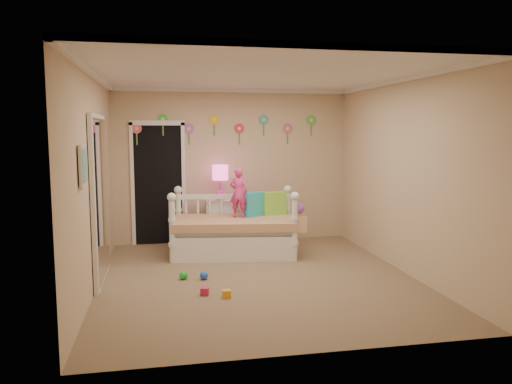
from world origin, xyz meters
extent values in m
cube|color=#7F684C|center=(0.00, 0.00, 0.00)|extent=(4.00, 4.50, 0.01)
cube|color=white|center=(0.00, 0.00, 2.60)|extent=(4.00, 4.50, 0.01)
cube|color=tan|center=(0.00, 2.25, 1.30)|extent=(4.00, 0.01, 2.60)
cube|color=tan|center=(-2.00, 0.00, 1.30)|extent=(0.01, 4.50, 2.60)
cube|color=tan|center=(2.00, 0.00, 1.30)|extent=(0.01, 4.50, 2.60)
cube|color=teal|center=(0.23, 1.41, 0.76)|extent=(0.39, 0.32, 0.38)
cube|color=#82D13F|center=(0.56, 1.48, 0.75)|extent=(0.41, 0.24, 0.36)
imported|color=#EF368C|center=(-0.03, 1.34, 0.95)|extent=(0.33, 0.27, 0.77)
cube|color=white|center=(-0.24, 1.99, 0.38)|extent=(0.50, 0.41, 0.75)
sphere|color=#DD1D8B|center=(-0.24, 1.99, 0.83)|extent=(0.16, 0.16, 0.16)
cylinder|color=#DD1D8B|center=(-0.24, 1.99, 1.00)|extent=(0.02, 0.02, 0.34)
cylinder|color=#F6499C|center=(-0.24, 1.99, 1.22)|extent=(0.27, 0.27, 0.25)
cube|color=black|center=(-1.25, 2.23, 1.03)|extent=(0.90, 0.04, 2.07)
cube|color=white|center=(-1.96, 0.30, 1.05)|extent=(0.07, 1.30, 2.10)
cube|color=white|center=(-1.97, -0.90, 1.55)|extent=(0.05, 0.34, 0.42)
camera|label=1|loc=(-1.19, -6.11, 1.89)|focal=34.58mm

